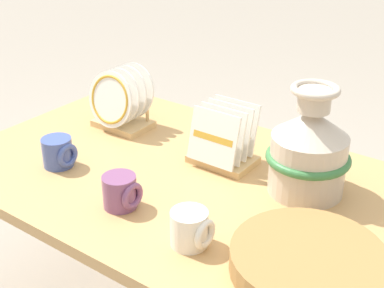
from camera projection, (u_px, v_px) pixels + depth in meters
display_table at (192, 195)px, 1.58m from camera, size 1.45×0.86×0.61m
ceramic_vase at (309, 149)px, 1.44m from camera, size 0.23×0.23×0.31m
dish_rack_round_plates at (120, 104)px, 1.83m from camera, size 0.19×0.16×0.21m
dish_rack_square_plates at (223, 144)px, 1.61m from camera, size 0.19×0.16×0.18m
wicker_charger_stack at (308, 261)px, 1.18m from camera, size 0.35×0.35×0.05m
mug_cobalt_glaze at (59, 152)px, 1.60m from camera, size 0.10×0.09×0.09m
mug_plum_glaze at (121, 192)px, 1.40m from camera, size 0.10×0.09×0.09m
mug_cream_glaze at (191, 229)px, 1.25m from camera, size 0.10×0.09×0.09m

